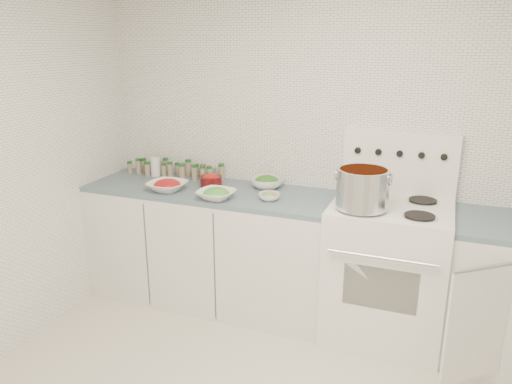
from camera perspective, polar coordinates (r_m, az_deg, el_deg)
name	(u,v)px	position (r m, az deg, el deg)	size (l,w,h in m)	color
room_walls	(256,137)	(2.14, 0.05, 6.35)	(3.54, 3.04, 2.52)	white
counter_left	(211,245)	(3.83, -5.13, -6.09)	(1.85, 0.62, 0.90)	white
stove	(387,267)	(3.48, 14.72, -8.28)	(0.76, 0.70, 1.36)	white
stock_pot	(363,187)	(3.15, 12.09, 0.57)	(0.34, 0.32, 0.25)	silver
bowl_tomato	(167,186)	(3.67, -10.11, 0.73)	(0.30, 0.30, 0.09)	white
bowl_snowpea	(216,194)	(3.43, -4.56, -0.23)	(0.28, 0.28, 0.08)	white
bowl_broccoli	(267,182)	(3.68, 1.23, 1.15)	(0.29, 0.29, 0.10)	white
bowl_zucchini	(269,196)	(3.41, 1.53, -0.47)	(0.16, 0.16, 0.06)	white
bowl_pepper	(211,180)	(3.72, -5.16, 1.34)	(0.16, 0.16, 0.10)	#4F0D0E
salt_canister	(156,167)	(4.08, -11.40, 2.86)	(0.07, 0.07, 0.15)	white
tin_can	(211,173)	(3.94, -5.14, 2.18)	(0.07, 0.07, 0.09)	#B6B29A
spice_cluster	(176,169)	(4.02, -9.08, 2.57)	(0.82, 0.16, 0.14)	gray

